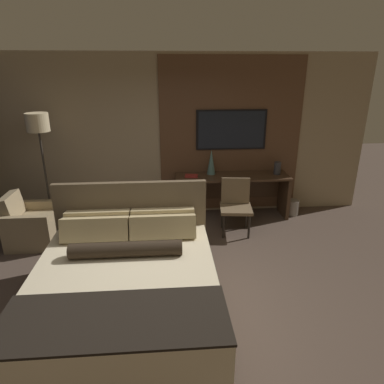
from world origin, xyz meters
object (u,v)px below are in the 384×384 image
at_px(bed, 126,286).
at_px(tv, 231,130).
at_px(vase_tall, 211,162).
at_px(book, 191,176).
at_px(armchair_by_window, 32,226).
at_px(floor_lamp, 39,133).
at_px(desk_chair, 236,201).
at_px(desk, 231,188).
at_px(waste_bin, 293,207).
at_px(vase_short, 277,168).

bearing_deg(bed, tv, 59.64).
bearing_deg(vase_tall, book, -159.13).
bearing_deg(armchair_by_window, floor_lamp, -14.34).
bearing_deg(desk_chair, floor_lamp, 179.85).
xyz_separation_m(desk, waste_bin, (1.14, -0.06, -0.39)).
xyz_separation_m(desk, floor_lamp, (-3.09, -0.25, 1.08)).
distance_m(desk, vase_short, 0.88).
distance_m(book, waste_bin, 1.97).
relative_size(bed, vase_tall, 4.96).
bearing_deg(waste_bin, bed, -138.05).
height_order(vase_short, book, vase_short).
relative_size(vase_tall, waste_bin, 1.57).
xyz_separation_m(desk_chair, vase_short, (0.85, 0.59, 0.37)).
bearing_deg(floor_lamp, book, 4.84).
xyz_separation_m(desk_chair, floor_lamp, (-3.04, 0.35, 1.10)).
distance_m(desk, desk_chair, 0.60).
xyz_separation_m(bed, floor_lamp, (-1.47, 2.29, 1.25)).
height_order(tv, waste_bin, tv).
height_order(armchair_by_window, book, book).
relative_size(bed, vase_short, 9.90).
bearing_deg(floor_lamp, vase_tall, 7.06).
bearing_deg(waste_bin, desk, 177.06).
xyz_separation_m(desk, vase_short, (0.80, -0.02, 0.35)).
bearing_deg(armchair_by_window, waste_bin, -80.65).
height_order(vase_short, waste_bin, vase_short).
bearing_deg(desk_chair, desk, 92.26).
height_order(vase_tall, waste_bin, vase_tall).
height_order(desk, vase_short, vase_short).
bearing_deg(waste_bin, book, 179.69).
relative_size(floor_lamp, vase_short, 8.63).
height_order(desk_chair, vase_tall, vase_tall).
height_order(bed, desk_chair, bed).
relative_size(desk, floor_lamp, 1.04).
distance_m(desk, book, 0.76).
distance_m(armchair_by_window, vase_short, 4.14).
bearing_deg(vase_short, armchair_by_window, -169.38).
height_order(floor_lamp, vase_tall, floor_lamp).
height_order(tv, armchair_by_window, tv).
relative_size(tv, book, 5.15).
height_order(bed, armchair_by_window, bed).
distance_m(desk, tv, 1.02).
distance_m(vase_tall, book, 0.44).
bearing_deg(armchair_by_window, book, -73.83).
bearing_deg(tv, vase_tall, -159.52).
height_order(desk_chair, book, desk_chair).
relative_size(bed, floor_lamp, 1.15).
xyz_separation_m(bed, vase_tall, (1.26, 2.62, 0.64)).
height_order(floor_lamp, book, floor_lamp).
bearing_deg(desk, floor_lamp, -175.39).
xyz_separation_m(bed, waste_bin, (2.75, 2.48, -0.22)).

